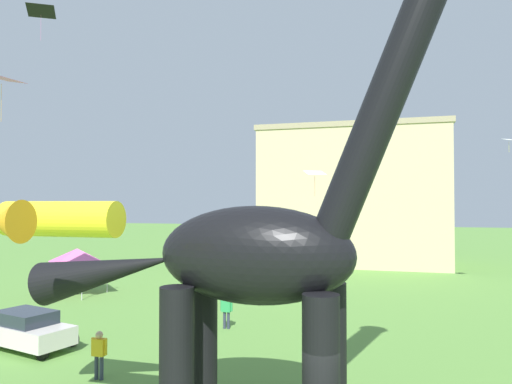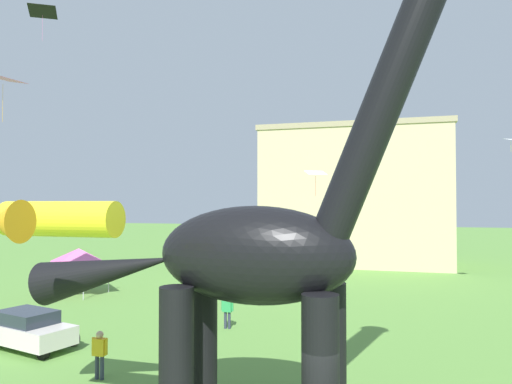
{
  "view_description": "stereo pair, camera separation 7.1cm",
  "coord_description": "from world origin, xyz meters",
  "px_view_note": "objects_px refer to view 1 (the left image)",
  "views": [
    {
      "loc": [
        1.56,
        -9.81,
        5.88
      ],
      "look_at": [
        -2.34,
        4.01,
        6.24
      ],
      "focal_mm": 33.53,
      "sensor_mm": 36.0,
      "label": 1
    },
    {
      "loc": [
        1.63,
        -9.79,
        5.88
      ],
      "look_at": [
        -2.34,
        4.01,
        6.24
      ],
      "focal_mm": 33.53,
      "sensor_mm": 36.0,
      "label": 2
    }
  ],
  "objects_px": {
    "dinosaur_sculpture": "(253,255)",
    "person_far_spectator": "(226,308)",
    "parked_sedan_left": "(25,329)",
    "festival_canopy_tent": "(77,255)",
    "kite_mid_center": "(50,219)",
    "kite_near_low": "(41,11)",
    "kite_near_high": "(315,173)",
    "person_photographer": "(99,350)",
    "kite_high_left": "(2,78)",
    "kite_far_left": "(509,140)"
  },
  "relations": [
    {
      "from": "festival_canopy_tent",
      "to": "kite_high_left",
      "type": "bearing_deg",
      "value": -73.35
    },
    {
      "from": "person_far_spectator",
      "to": "kite_far_left",
      "type": "xyz_separation_m",
      "value": [
        14.96,
        13.0,
        9.11
      ]
    },
    {
      "from": "dinosaur_sculpture",
      "to": "person_far_spectator",
      "type": "xyz_separation_m",
      "value": [
        -4.04,
        9.48,
        -3.58
      ]
    },
    {
      "from": "person_far_spectator",
      "to": "festival_canopy_tent",
      "type": "relative_size",
      "value": 0.51
    },
    {
      "from": "kite_near_high",
      "to": "kite_far_left",
      "type": "bearing_deg",
      "value": 51.3
    },
    {
      "from": "kite_high_left",
      "to": "kite_far_left",
      "type": "bearing_deg",
      "value": 35.06
    },
    {
      "from": "person_far_spectator",
      "to": "kite_near_low",
      "type": "xyz_separation_m",
      "value": [
        -11.6,
        1.15,
        15.88
      ]
    },
    {
      "from": "person_far_spectator",
      "to": "person_photographer",
      "type": "distance_m",
      "value": 7.58
    },
    {
      "from": "kite_near_low",
      "to": "dinosaur_sculpture",
      "type": "bearing_deg",
      "value": -34.22
    },
    {
      "from": "dinosaur_sculpture",
      "to": "kite_mid_center",
      "type": "distance_m",
      "value": 4.95
    },
    {
      "from": "kite_high_left",
      "to": "kite_mid_center",
      "type": "xyz_separation_m",
      "value": [
        9.52,
        -8.46,
        -5.99
      ]
    },
    {
      "from": "kite_near_high",
      "to": "person_far_spectator",
      "type": "bearing_deg",
      "value": 175.16
    },
    {
      "from": "person_far_spectator",
      "to": "kite_far_left",
      "type": "relative_size",
      "value": 1.75
    },
    {
      "from": "dinosaur_sculpture",
      "to": "parked_sedan_left",
      "type": "height_order",
      "value": "dinosaur_sculpture"
    },
    {
      "from": "parked_sedan_left",
      "to": "kite_high_left",
      "type": "distance_m",
      "value": 11.08
    },
    {
      "from": "kite_near_low",
      "to": "kite_near_high",
      "type": "relative_size",
      "value": 1.69
    },
    {
      "from": "person_far_spectator",
      "to": "person_photographer",
      "type": "xyz_separation_m",
      "value": [
        -1.96,
        -7.32,
        0.0
      ]
    },
    {
      "from": "kite_far_left",
      "to": "kite_high_left",
      "type": "bearing_deg",
      "value": -144.94
    },
    {
      "from": "parked_sedan_left",
      "to": "person_far_spectator",
      "type": "distance_m",
      "value": 8.57
    },
    {
      "from": "festival_canopy_tent",
      "to": "kite_near_high",
      "type": "distance_m",
      "value": 17.89
    },
    {
      "from": "person_photographer",
      "to": "kite_near_low",
      "type": "relative_size",
      "value": 0.84
    },
    {
      "from": "parked_sedan_left",
      "to": "kite_near_high",
      "type": "height_order",
      "value": "kite_near_high"
    },
    {
      "from": "person_photographer",
      "to": "kite_near_high",
      "type": "relative_size",
      "value": 1.42
    },
    {
      "from": "person_photographer",
      "to": "person_far_spectator",
      "type": "bearing_deg",
      "value": 102.34
    },
    {
      "from": "parked_sedan_left",
      "to": "kite_far_left",
      "type": "xyz_separation_m",
      "value": [
        21.74,
        18.25,
        9.27
      ]
    },
    {
      "from": "kite_near_low",
      "to": "person_photographer",
      "type": "bearing_deg",
      "value": -41.3
    },
    {
      "from": "dinosaur_sculpture",
      "to": "kite_near_low",
      "type": "xyz_separation_m",
      "value": [
        -15.64,
        10.64,
        12.3
      ]
    },
    {
      "from": "person_far_spectator",
      "to": "kite_mid_center",
      "type": "bearing_deg",
      "value": 32.18
    },
    {
      "from": "kite_far_left",
      "to": "festival_canopy_tent",
      "type": "bearing_deg",
      "value": -163.98
    },
    {
      "from": "person_far_spectator",
      "to": "kite_far_left",
      "type": "height_order",
      "value": "kite_far_left"
    },
    {
      "from": "kite_near_low",
      "to": "kite_mid_center",
      "type": "relative_size",
      "value": 0.66
    },
    {
      "from": "parked_sedan_left",
      "to": "person_photographer",
      "type": "xyz_separation_m",
      "value": [
        4.82,
        -2.07,
        0.17
      ]
    },
    {
      "from": "person_photographer",
      "to": "kite_near_high",
      "type": "xyz_separation_m",
      "value": [
        6.22,
        6.96,
        6.28
      ]
    },
    {
      "from": "kite_near_high",
      "to": "kite_high_left",
      "type": "bearing_deg",
      "value": -164.87
    },
    {
      "from": "parked_sedan_left",
      "to": "kite_near_low",
      "type": "xyz_separation_m",
      "value": [
        -4.82,
        6.4,
        16.05
      ]
    },
    {
      "from": "kite_near_high",
      "to": "kite_near_low",
      "type": "bearing_deg",
      "value": 174.55
    },
    {
      "from": "person_far_spectator",
      "to": "kite_near_high",
      "type": "xyz_separation_m",
      "value": [
        4.26,
        -0.36,
        6.28
      ]
    },
    {
      "from": "kite_high_left",
      "to": "kite_near_high",
      "type": "height_order",
      "value": "kite_high_left"
    },
    {
      "from": "kite_high_left",
      "to": "kite_near_high",
      "type": "relative_size",
      "value": 1.84
    },
    {
      "from": "person_far_spectator",
      "to": "kite_near_high",
      "type": "bearing_deg",
      "value": 116.28
    },
    {
      "from": "festival_canopy_tent",
      "to": "kite_mid_center",
      "type": "relative_size",
      "value": 1.08
    },
    {
      "from": "parked_sedan_left",
      "to": "person_photographer",
      "type": "height_order",
      "value": "person_photographer"
    },
    {
      "from": "dinosaur_sculpture",
      "to": "kite_mid_center",
      "type": "height_order",
      "value": "dinosaur_sculpture"
    },
    {
      "from": "kite_high_left",
      "to": "festival_canopy_tent",
      "type": "bearing_deg",
      "value": 106.65
    },
    {
      "from": "parked_sedan_left",
      "to": "festival_canopy_tent",
      "type": "relative_size",
      "value": 1.43
    },
    {
      "from": "dinosaur_sculpture",
      "to": "festival_canopy_tent",
      "type": "distance_m",
      "value": 21.91
    },
    {
      "from": "kite_near_low",
      "to": "kite_near_high",
      "type": "xyz_separation_m",
      "value": [
        15.86,
        -1.51,
        -9.6
      ]
    },
    {
      "from": "dinosaur_sculpture",
      "to": "kite_mid_center",
      "type": "xyz_separation_m",
      "value": [
        -3.81,
        -3.01,
        0.98
      ]
    },
    {
      "from": "festival_canopy_tent",
      "to": "person_far_spectator",
      "type": "bearing_deg",
      "value": -23.48
    },
    {
      "from": "festival_canopy_tent",
      "to": "kite_far_left",
      "type": "relative_size",
      "value": 3.42
    }
  ]
}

